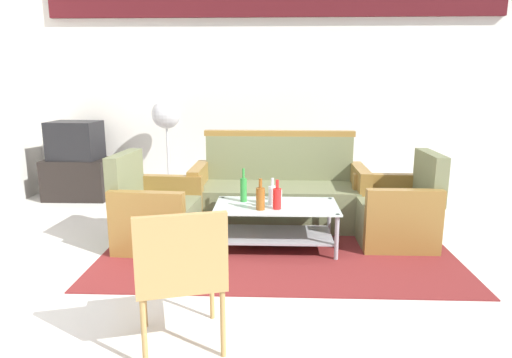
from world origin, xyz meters
TOP-DOWN VIEW (x-y plane):
  - ground_plane at (0.00, 0.00)m, footprint 14.00×14.00m
  - wall_back at (0.00, 3.05)m, footprint 6.52×0.19m
  - rug at (0.05, 0.95)m, footprint 3.08×2.10m
  - couch at (0.07, 1.60)m, footprint 1.81×0.76m
  - armchair_left at (-1.08, 0.92)m, footprint 0.75×0.81m
  - armchair_right at (1.18, 1.08)m, footprint 0.70×0.76m
  - coffee_table at (0.04, 0.86)m, footprint 1.10×0.60m
  - bottle_clear at (-0.00, 0.87)m, footprint 0.07×0.07m
  - bottle_green at (-0.26, 0.97)m, footprint 0.06×0.06m
  - bottle_red at (0.04, 0.74)m, footprint 0.07×0.07m
  - bottle_brown at (-0.10, 0.71)m, footprint 0.08×0.08m
  - cup at (0.05, 1.02)m, footprint 0.08×0.08m
  - tv_stand at (-2.51, 2.55)m, footprint 0.80×0.50m
  - television at (-2.51, 2.55)m, footprint 0.63×0.48m
  - pedestal_fan at (-1.34, 2.60)m, footprint 0.36×0.36m
  - wicker_chair at (-0.50, -0.74)m, footprint 0.59×0.59m

SIDE VIEW (x-z plane):
  - ground_plane at x=0.00m, z-range 0.00..0.00m
  - rug at x=0.05m, z-range 0.00..0.01m
  - tv_stand at x=-2.51m, z-range 0.00..0.52m
  - coffee_table at x=0.04m, z-range 0.07..0.47m
  - armchair_left at x=-1.08m, z-range -0.14..0.71m
  - armchair_right at x=1.18m, z-range -0.14..0.71m
  - couch at x=0.07m, z-range -0.16..0.80m
  - cup at x=0.05m, z-range 0.41..0.51m
  - wicker_chair at x=-0.50m, z-range 0.07..0.91m
  - bottle_clear at x=0.00m, z-range 0.38..0.62m
  - bottle_red at x=0.04m, z-range 0.38..0.64m
  - bottle_brown at x=-0.10m, z-range 0.38..0.65m
  - bottle_green at x=-0.26m, z-range 0.37..0.68m
  - television at x=-2.51m, z-range 0.52..1.00m
  - pedestal_fan at x=-1.34m, z-range 0.38..1.65m
  - wall_back at x=0.00m, z-range 0.08..2.88m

